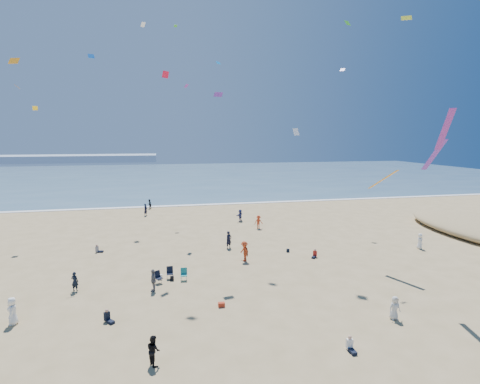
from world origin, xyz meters
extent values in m
plane|color=tan|center=(0.00, 0.00, 0.00)|extent=(220.00, 220.00, 0.00)
cube|color=#476B84|center=(0.00, 95.00, 0.03)|extent=(220.00, 100.00, 0.06)
cube|color=white|center=(0.00, 45.00, 0.04)|extent=(220.00, 1.20, 0.08)
cube|color=#7A8EA8|center=(-60.00, 170.00, 1.60)|extent=(110.00, 20.00, 3.20)
imported|color=white|center=(-12.88, 6.16, 0.87)|extent=(0.61, 0.89, 1.74)
imported|color=black|center=(-4.25, 0.03, 0.79)|extent=(0.87, 0.95, 1.57)
imported|color=white|center=(22.69, 14.79, 0.82)|extent=(0.71, 0.91, 1.63)
imported|color=navy|center=(7.07, 31.35, 0.83)|extent=(1.36, 1.50, 1.67)
imported|color=red|center=(8.48, 26.80, 0.85)|extent=(1.15, 0.73, 1.70)
imported|color=#A23317|center=(3.91, 14.84, 0.95)|extent=(1.06, 1.39, 1.90)
imported|color=slate|center=(-4.38, 9.50, 0.86)|extent=(0.58, 1.06, 1.72)
imported|color=black|center=(3.21, 19.12, 0.92)|extent=(0.80, 0.71, 1.83)
imported|color=silver|center=(10.76, 1.71, 0.77)|extent=(0.76, 0.50, 1.53)
imported|color=black|center=(-5.45, 43.42, 0.78)|extent=(0.91, 0.96, 1.55)
imported|color=black|center=(-5.84, 37.87, 0.91)|extent=(0.74, 0.79, 1.82)
imported|color=black|center=(-10.19, 10.76, 0.76)|extent=(0.64, 0.53, 1.52)
cube|color=silver|center=(-3.89, 11.82, 0.20)|extent=(0.35, 0.20, 0.40)
cube|color=black|center=(-2.95, 11.35, 0.19)|extent=(0.30, 0.22, 0.38)
cube|color=#B43119|center=(0.22, 5.80, 0.15)|extent=(0.45, 0.30, 0.30)
cube|color=black|center=(8.84, 16.58, 0.17)|extent=(0.28, 0.18, 0.34)
cube|color=#1286E5|center=(4.31, 32.20, 21.23)|extent=(0.71, 0.63, 0.36)
cube|color=orange|center=(-16.03, 20.07, 16.09)|extent=(0.53, 0.90, 0.32)
cube|color=#471C92|center=(20.13, 28.44, 20.28)|extent=(0.81, 0.81, 0.43)
cube|color=#8C2591|center=(-0.27, 27.35, 17.53)|extent=(0.62, 0.90, 0.40)
cube|color=red|center=(-2.86, 17.80, 17.24)|extent=(0.67, 0.66, 0.60)
cube|color=white|center=(9.17, 15.88, 12.07)|extent=(0.65, 0.47, 0.67)
cube|color=orange|center=(-14.59, 15.39, 17.51)|extent=(0.89, 0.58, 0.51)
cube|color=green|center=(13.79, 15.37, 22.05)|extent=(0.57, 0.52, 0.50)
cube|color=yellow|center=(17.30, 11.65, 21.62)|extent=(0.87, 0.60, 0.40)
cube|color=#51259A|center=(1.60, 15.21, 15.29)|extent=(0.85, 0.53, 0.37)
cube|color=white|center=(-5.27, 37.97, 27.01)|extent=(0.72, 0.69, 0.57)
cube|color=yellow|center=(-17.13, 28.62, 14.79)|extent=(0.59, 0.49, 0.45)
cube|color=blue|center=(-9.50, 19.68, 18.95)|extent=(0.61, 0.46, 0.41)
cube|color=green|center=(-0.64, 41.58, 28.08)|extent=(0.52, 0.41, 0.31)
cube|color=#5F28A3|center=(14.46, 3.72, 10.36)|extent=(0.35, 3.14, 2.21)
cube|color=orange|center=(15.61, 11.14, 7.86)|extent=(0.35, 2.64, 1.87)
cube|color=#6E228A|center=(12.53, 0.66, 11.95)|extent=(0.35, 3.30, 2.33)
camera|label=1|loc=(-3.68, -18.23, 11.57)|focal=28.00mm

